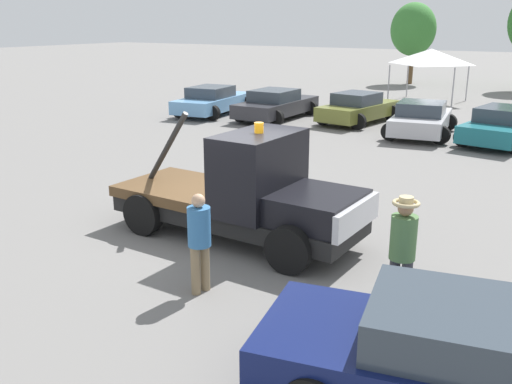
# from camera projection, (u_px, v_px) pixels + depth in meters

# --- Properties ---
(ground_plane) EXTENTS (160.00, 160.00, 0.00)m
(ground_plane) POSITION_uv_depth(u_px,v_px,m) (236.00, 237.00, 11.89)
(ground_plane) COLOR slate
(tow_truck) EXTENTS (5.42, 2.25, 2.51)m
(tow_truck) POSITION_uv_depth(u_px,v_px,m) (249.00, 196.00, 11.44)
(tow_truck) COLOR black
(tow_truck) RESTS_ON ground
(foreground_car) EXTENTS (5.55, 2.84, 1.34)m
(foreground_car) POSITION_uv_depth(u_px,v_px,m) (488.00, 366.00, 6.31)
(foreground_car) COLOR #0F194C
(foreground_car) RESTS_ON ground
(person_near_truck) EXTENTS (0.41, 0.41, 1.85)m
(person_near_truck) POSITION_uv_depth(u_px,v_px,m) (403.00, 245.00, 8.56)
(person_near_truck) COLOR #38383D
(person_near_truck) RESTS_ON ground
(person_at_hood) EXTENTS (0.38, 0.38, 1.70)m
(person_at_hood) POSITION_uv_depth(u_px,v_px,m) (199.00, 236.00, 9.19)
(person_at_hood) COLOR #847051
(person_at_hood) RESTS_ON ground
(parked_car_skyblue) EXTENTS (2.83, 5.03, 1.34)m
(parked_car_skyblue) POSITION_uv_depth(u_px,v_px,m) (213.00, 101.00, 27.19)
(parked_car_skyblue) COLOR #669ED1
(parked_car_skyblue) RESTS_ON ground
(parked_car_charcoal) EXTENTS (2.52, 4.85, 1.34)m
(parked_car_charcoal) POSITION_uv_depth(u_px,v_px,m) (276.00, 104.00, 25.93)
(parked_car_charcoal) COLOR #2D2D33
(parked_car_charcoal) RESTS_ON ground
(parked_car_olive) EXTENTS (2.81, 4.57, 1.34)m
(parked_car_olive) POSITION_uv_depth(u_px,v_px,m) (358.00, 108.00, 24.86)
(parked_car_olive) COLOR olive
(parked_car_olive) RESTS_ON ground
(parked_car_silver) EXTENTS (2.89, 4.56, 1.34)m
(parked_car_silver) POSITION_uv_depth(u_px,v_px,m) (421.00, 119.00, 22.11)
(parked_car_silver) COLOR #B7B7BC
(parked_car_silver) RESTS_ON ground
(parked_car_teal) EXTENTS (3.03, 5.14, 1.34)m
(parked_car_teal) POSITION_uv_depth(u_px,v_px,m) (506.00, 125.00, 20.76)
(parked_car_teal) COLOR #196670
(parked_car_teal) RESTS_ON ground
(canopy_tent_white) EXTENTS (3.43, 3.43, 2.87)m
(canopy_tent_white) POSITION_uv_depth(u_px,v_px,m) (431.00, 57.00, 30.56)
(canopy_tent_white) COLOR #9E9EA3
(canopy_tent_white) RESTS_ON ground
(tree_center) EXTENTS (3.09, 3.09, 5.52)m
(tree_center) POSITION_uv_depth(u_px,v_px,m) (413.00, 30.00, 39.42)
(tree_center) COLOR brown
(tree_center) RESTS_ON ground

